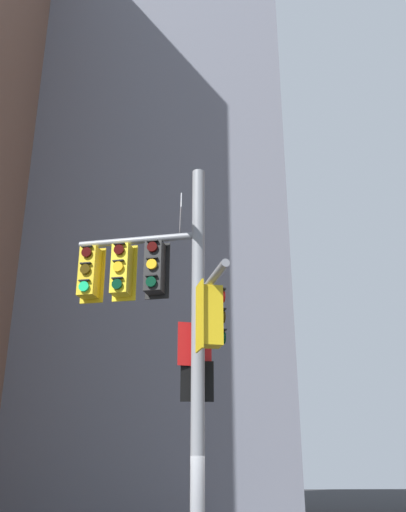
{
  "coord_description": "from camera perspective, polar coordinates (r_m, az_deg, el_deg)",
  "views": [
    {
      "loc": [
        -0.6,
        -9.99,
        2.31
      ],
      "look_at": [
        0.11,
        0.23,
        6.17
      ],
      "focal_mm": 39.54,
      "sensor_mm": 36.0,
      "label": 1
    }
  ],
  "objects": [
    {
      "name": "signal_pole_assembly",
      "position": [
        10.32,
        -3.57,
        -6.68
      ],
      "size": [
        2.77,
        2.83,
        7.89
      ],
      "color": "gray",
      "rests_on": "ground"
    },
    {
      "name": "building_mid_block",
      "position": [
        37.06,
        -7.38,
        14.76
      ],
      "size": [
        15.67,
        15.67,
        47.37
      ],
      "primitive_type": "cube",
      "color": "slate",
      "rests_on": "ground"
    }
  ]
}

